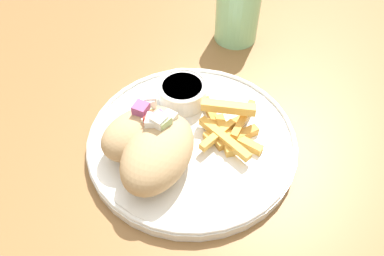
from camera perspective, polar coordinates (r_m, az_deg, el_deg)
table at (r=0.60m, az=-1.96°, el=-3.62°), size 1.22×1.22×0.77m
plate at (r=0.50m, az=-0.00°, el=-1.83°), size 0.28×0.28×0.02m
pita_sandwich_near at (r=0.44m, az=-5.22°, el=-3.65°), size 0.14×0.13×0.07m
pita_sandwich_far at (r=0.47m, az=-7.72°, el=-0.68°), size 0.11×0.08×0.07m
fries_pile at (r=0.49m, az=5.40°, el=0.03°), size 0.11×0.12×0.04m
sauce_ramekin at (r=0.53m, az=-1.49°, el=5.57°), size 0.07×0.07×0.03m
water_glass at (r=0.66m, az=6.94°, el=16.93°), size 0.07×0.07×0.11m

